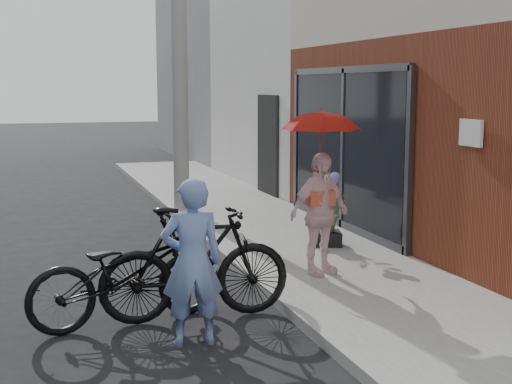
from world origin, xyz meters
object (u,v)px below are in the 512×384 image
bike_left (127,273)px  planter (327,238)px  utility_pole (179,19)px  officer (192,262)px  kimono_woman (320,214)px  bike_right (195,263)px

bike_left → planter: size_ratio=5.31×
utility_pole → bike_left: size_ratio=3.52×
utility_pole → officer: 7.16m
utility_pole → bike_left: utility_pole is taller
kimono_woman → bike_right: bearing=-171.9°
kimono_woman → planter: (0.71, 1.38, -0.63)m
utility_pole → planter: size_ratio=18.71×
officer → bike_left: 0.92m
utility_pole → bike_left: bearing=-107.2°
bike_right → bike_left: bearing=85.9°
officer → bike_left: officer is taller
planter → utility_pole: bearing=109.8°
utility_pole → bike_left: (-1.78, -5.75, -2.98)m
planter → kimono_woman: bearing=-117.3°
bike_left → kimono_woman: size_ratio=1.37×
officer → bike_left: (-0.49, 0.74, -0.25)m
bike_right → kimono_woman: kimono_woman is taller
kimono_woman → officer: bearing=-159.3°
utility_pole → kimono_woman: size_ratio=4.82×
officer → planter: 3.92m
bike_left → kimono_woman: kimono_woman is taller
kimono_woman → planter: 1.67m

